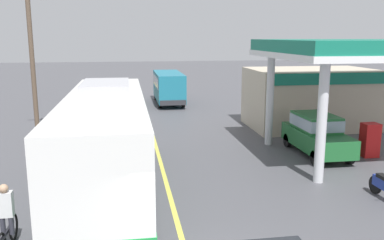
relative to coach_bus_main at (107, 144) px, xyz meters
name	(u,v)px	position (x,y,z in m)	size (l,w,h in m)	color
ground	(147,115)	(2.04, 14.02, -1.72)	(120.00, 120.00, 0.00)	#4C4C51
lane_divider_stripe	(152,131)	(2.04, 9.02, -1.72)	(0.16, 50.00, 0.01)	#D8CC4C
coach_bus_main	(107,144)	(0.00, 0.00, 0.00)	(2.60, 11.04, 3.69)	white
gas_station_roadside	(327,86)	(11.26, 6.73, 0.91)	(9.10, 11.95, 5.10)	#147259
car_at_pump	(316,132)	(9.07, 3.23, -0.71)	(1.70, 4.20, 1.82)	#1E602D
minibus_opposing_lane	(169,85)	(3.98, 18.47, -0.25)	(2.04, 6.13, 2.44)	teal
cyclist_on_shoulder	(7,220)	(-2.31, -3.51, -0.94)	(0.34, 1.82, 1.72)	black
pedestrian_near_pump	(306,126)	(9.28, 4.82, -0.79)	(0.55, 0.22, 1.66)	#33333F
car_trailing_behind_bus	(120,92)	(0.19, 18.14, -0.71)	(1.70, 4.20, 1.82)	#1E602D
utility_pole_roadside	(32,60)	(-4.04, 8.75, 2.32)	(1.80, 0.24, 7.71)	brown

